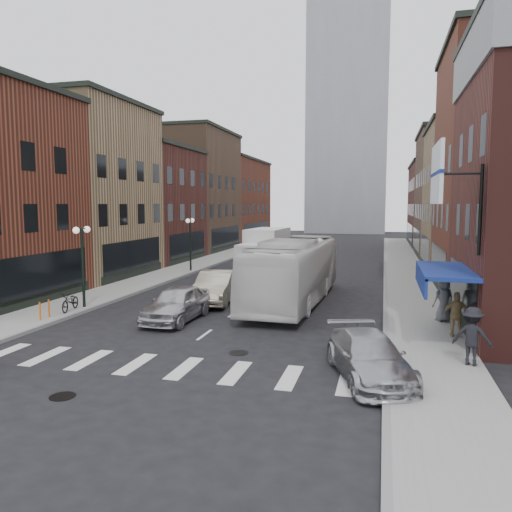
{
  "coord_description": "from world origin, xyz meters",
  "views": [
    {
      "loc": [
        6.83,
        -17.32,
        5.19
      ],
      "look_at": [
        0.68,
        6.63,
        2.61
      ],
      "focal_mm": 35.0,
      "sensor_mm": 36.0,
      "label": 1
    }
  ],
  "objects": [
    {
      "name": "bldg_left_mid_b",
      "position": [
        -14.99,
        24.0,
        5.15
      ],
      "size": [
        10.3,
        10.2,
        10.3
      ],
      "color": "#4A1F1A",
      "rests_on": "ground"
    },
    {
      "name": "sidewalk_right",
      "position": [
        8.5,
        22.0,
        0.07
      ],
      "size": [
        3.0,
        74.0,
        0.15
      ],
      "primitive_type": "cube",
      "color": "gray",
      "rests_on": "ground"
    },
    {
      "name": "bike_rack",
      "position": [
        -7.6,
        1.3,
        0.55
      ],
      "size": [
        0.08,
        0.68,
        0.8
      ],
      "color": "#D8590C",
      "rests_on": "sidewalk_left"
    },
    {
      "name": "streetlamp_near",
      "position": [
        -7.4,
        4.0,
        2.91
      ],
      "size": [
        0.32,
        1.22,
        4.11
      ],
      "color": "black",
      "rests_on": "ground"
    },
    {
      "name": "curb_car",
      "position": [
        6.5,
        -2.51,
        0.67
      ],
      "size": [
        3.23,
        4.96,
        1.34
      ],
      "primitive_type": "imported",
      "rotation": [
        0.0,
        0.0,
        0.32
      ],
      "color": "#ADAEB2",
      "rests_on": "ground"
    },
    {
      "name": "sedan_left_far",
      "position": [
        -1.69,
        7.35,
        0.83
      ],
      "size": [
        2.3,
        5.21,
        1.66
      ],
      "primitive_type": "imported",
      "rotation": [
        0.0,
        0.0,
        0.11
      ],
      "color": "beige",
      "rests_on": "ground"
    },
    {
      "name": "bldg_left_mid_a",
      "position": [
        -14.99,
        14.0,
        6.15
      ],
      "size": [
        10.3,
        10.2,
        12.3
      ],
      "color": "#8D724E",
      "rests_on": "ground"
    },
    {
      "name": "box_truck",
      "position": [
        -1.63,
        18.11,
        1.66
      ],
      "size": [
        2.61,
        7.82,
        3.36
      ],
      "rotation": [
        0.0,
        0.0,
        -0.05
      ],
      "color": "silver",
      "rests_on": "ground"
    },
    {
      "name": "curb_left",
      "position": [
        -7.0,
        22.0,
        0.0
      ],
      "size": [
        0.2,
        74.0,
        0.16
      ],
      "primitive_type": "cube",
      "color": "gray",
      "rests_on": "ground"
    },
    {
      "name": "bldg_left_far_a",
      "position": [
        -14.99,
        35.0,
        6.65
      ],
      "size": [
        10.3,
        12.2,
        13.3
      ],
      "color": "brown",
      "rests_on": "ground"
    },
    {
      "name": "sedan_left_near",
      "position": [
        -2.05,
        3.0,
        0.79
      ],
      "size": [
        1.99,
        4.67,
        1.57
      ],
      "primitive_type": "imported",
      "rotation": [
        0.0,
        0.0,
        -0.03
      ],
      "color": "silver",
      "rests_on": "ground"
    },
    {
      "name": "crosswalk_stripes",
      "position": [
        0.0,
        -3.0,
        0.0
      ],
      "size": [
        12.0,
        2.2,
        0.01
      ],
      "primitive_type": "cube",
      "color": "silver",
      "rests_on": "ground"
    },
    {
      "name": "parked_bicycle",
      "position": [
        -7.5,
        3.05,
        0.6
      ],
      "size": [
        0.92,
        1.81,
        0.91
      ],
      "primitive_type": "imported",
      "rotation": [
        0.0,
        0.0,
        0.19
      ],
      "color": "black",
      "rests_on": "sidewalk_left"
    },
    {
      "name": "awning_blue",
      "position": [
        8.93,
        2.5,
        2.63
      ],
      "size": [
        1.8,
        5.0,
        0.78
      ],
      "color": "navy",
      "rests_on": "ground"
    },
    {
      "name": "streetlamp_far",
      "position": [
        -7.4,
        18.0,
        2.91
      ],
      "size": [
        0.32,
        1.22,
        4.11
      ],
      "color": "black",
      "rests_on": "ground"
    },
    {
      "name": "bldg_right_far_b",
      "position": [
        14.99,
        49.0,
        5.15
      ],
      "size": [
        10.3,
        16.2,
        10.3
      ],
      "color": "#4A1F1A",
      "rests_on": "ground"
    },
    {
      "name": "bldg_right_far_a",
      "position": [
        14.99,
        35.0,
        6.15
      ],
      "size": [
        10.3,
        12.2,
        12.3
      ],
      "color": "brown",
      "rests_on": "ground"
    },
    {
      "name": "ground",
      "position": [
        0.0,
        0.0,
        0.0
      ],
      "size": [
        160.0,
        160.0,
        0.0
      ],
      "primitive_type": "plane",
      "color": "black",
      "rests_on": "ground"
    },
    {
      "name": "ped_right_c",
      "position": [
        9.41,
        5.22,
        1.12
      ],
      "size": [
        1.13,
        1.01,
        1.94
      ],
      "primitive_type": "imported",
      "rotation": [
        0.0,
        0.0,
        3.66
      ],
      "color": "slate",
      "rests_on": "sidewalk_right"
    },
    {
      "name": "transit_bus",
      "position": [
        2.3,
        8.32,
        1.69
      ],
      "size": [
        3.26,
        12.26,
        3.39
      ],
      "primitive_type": "imported",
      "rotation": [
        0.0,
        0.0,
        -0.03
      ],
      "color": "silver",
      "rests_on": "ground"
    },
    {
      "name": "distant_tower",
      "position": [
        0.0,
        78.0,
        25.0
      ],
      "size": [
        14.0,
        14.0,
        50.0
      ],
      "primitive_type": "cube",
      "color": "#9399A0",
      "rests_on": "ground"
    },
    {
      "name": "curb_right",
      "position": [
        7.0,
        22.0,
        0.0
      ],
      "size": [
        0.2,
        74.0,
        0.16
      ],
      "primitive_type": "cube",
      "color": "gray",
      "rests_on": "ground"
    },
    {
      "name": "bldg_left_far_b",
      "position": [
        -14.99,
        49.0,
        5.65
      ],
      "size": [
        10.3,
        16.2,
        11.3
      ],
      "color": "maroon",
      "rests_on": "ground"
    },
    {
      "name": "bldg_right_mid_b",
      "position": [
        14.99,
        24.0,
        5.65
      ],
      "size": [
        10.3,
        10.2,
        11.3
      ],
      "color": "#8D724E",
      "rests_on": "ground"
    },
    {
      "name": "sidewalk_left",
      "position": [
        -8.5,
        22.0,
        0.07
      ],
      "size": [
        3.0,
        74.0,
        0.15
      ],
      "primitive_type": "cube",
      "color": "gray",
      "rests_on": "ground"
    },
    {
      "name": "ped_right_a",
      "position": [
        9.6,
        -0.85,
        1.07
      ],
      "size": [
        1.32,
        0.92,
        1.85
      ],
      "primitive_type": "imported",
      "rotation": [
        0.0,
        0.0,
        2.84
      ],
      "color": "black",
      "rests_on": "sidewalk_right"
    },
    {
      "name": "ped_right_b",
      "position": [
        9.6,
        2.61,
        1.01
      ],
      "size": [
        1.03,
        0.54,
        1.73
      ],
      "primitive_type": "imported",
      "rotation": [
        0.0,
        0.0,
        3.11
      ],
      "color": "#9A804E",
      "rests_on": "sidewalk_right"
    },
    {
      "name": "billboard_sign",
      "position": [
        8.59,
        0.5,
        6.13
      ],
      "size": [
        1.52,
        3.0,
        3.7
      ],
      "color": "black",
      "rests_on": "ground"
    }
  ]
}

